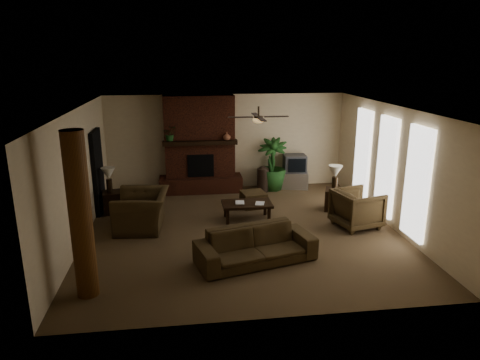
{
  "coord_description": "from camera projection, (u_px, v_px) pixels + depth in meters",
  "views": [
    {
      "loc": [
        -1.27,
        -9.25,
        3.89
      ],
      "look_at": [
        0.0,
        0.4,
        1.1
      ],
      "focal_mm": 32.74,
      "sensor_mm": 36.0,
      "label": 1
    }
  ],
  "objects": [
    {
      "name": "mantel_plant",
      "position": [
        170.0,
        135.0,
        12.24
      ],
      "size": [
        0.41,
        0.45,
        0.33
      ],
      "primitive_type": "imported",
      "rotation": [
        0.0,
        0.0,
        0.09
      ],
      "color": "#255220",
      "rests_on": "fireplace"
    },
    {
      "name": "log_column",
      "position": [
        80.0,
        216.0,
        7.0
      ],
      "size": [
        0.36,
        0.36,
        2.8
      ],
      "primitive_type": "cylinder",
      "color": "brown",
      "rests_on": "ground"
    },
    {
      "name": "lamp_right",
      "position": [
        335.0,
        173.0,
        11.08
      ],
      "size": [
        0.43,
        0.43,
        0.65
      ],
      "color": "#312416",
      "rests_on": "side_table_right"
    },
    {
      "name": "doorway",
      "position": [
        98.0,
        172.0,
        11.04
      ],
      "size": [
        0.1,
        1.0,
        2.1
      ],
      "primitive_type": "cube",
      "color": "black",
      "rests_on": "ground"
    },
    {
      "name": "side_table_left",
      "position": [
        113.0,
        202.0,
        11.14
      ],
      "size": [
        0.6,
        0.6,
        0.55
      ],
      "primitive_type": "cube",
      "rotation": [
        0.0,
        0.0,
        0.22
      ],
      "color": "black",
      "rests_on": "ground"
    },
    {
      "name": "room_shell",
      "position": [
        242.0,
        172.0,
        9.66
      ],
      "size": [
        7.0,
        7.0,
        7.0
      ],
      "color": "brown",
      "rests_on": "ground"
    },
    {
      "name": "fireplace",
      "position": [
        200.0,
        153.0,
        12.7
      ],
      "size": [
        2.4,
        0.7,
        2.8
      ],
      "color": "#4F2215",
      "rests_on": "ground"
    },
    {
      "name": "book_b",
      "position": [
        255.0,
        198.0,
        10.51
      ],
      "size": [
        0.21,
        0.08,
        0.29
      ],
      "primitive_type": "imported",
      "rotation": [
        0.0,
        0.0,
        -0.27
      ],
      "color": "#999999",
      "rests_on": "coffee_table"
    },
    {
      "name": "coffee_table",
      "position": [
        247.0,
        205.0,
        10.64
      ],
      "size": [
        1.2,
        0.7,
        0.43
      ],
      "color": "black",
      "rests_on": "ground"
    },
    {
      "name": "tv",
      "position": [
        295.0,
        163.0,
        13.08
      ],
      "size": [
        0.68,
        0.56,
        0.52
      ],
      "color": "#3C3C3F",
      "rests_on": "tv_stand"
    },
    {
      "name": "armchair_left",
      "position": [
        142.0,
        204.0,
        10.04
      ],
      "size": [
        0.96,
        1.39,
        1.16
      ],
      "primitive_type": "imported",
      "rotation": [
        0.0,
        0.0,
        -1.64
      ],
      "color": "#42331C",
      "rests_on": "ground"
    },
    {
      "name": "tv_stand",
      "position": [
        294.0,
        180.0,
        13.23
      ],
      "size": [
        0.93,
        0.66,
        0.5
      ],
      "primitive_type": "cube",
      "rotation": [
        0.0,
        0.0,
        -0.2
      ],
      "color": "silver",
      "rests_on": "ground"
    },
    {
      "name": "floor_plant",
      "position": [
        272.0,
        175.0,
        13.04
      ],
      "size": [
        1.32,
        1.73,
        0.86
      ],
      "primitive_type": "imported",
      "rotation": [
        0.0,
        0.0,
        -0.34
      ],
      "color": "#255220",
      "rests_on": "ground"
    },
    {
      "name": "floor_vase",
      "position": [
        263.0,
        177.0,
        12.81
      ],
      "size": [
        0.34,
        0.34,
        0.77
      ],
      "color": "#2D2119",
      "rests_on": "ground"
    },
    {
      "name": "mantel_vase",
      "position": [
        227.0,
        136.0,
        12.38
      ],
      "size": [
        0.25,
        0.26,
        0.22
      ],
      "primitive_type": "imported",
      "rotation": [
        0.0,
        0.0,
        -0.16
      ],
      "color": "brown",
      "rests_on": "fireplace"
    },
    {
      "name": "sofa",
      "position": [
        256.0,
        240.0,
        8.43
      ],
      "size": [
        2.39,
        1.25,
        0.9
      ],
      "primitive_type": "imported",
      "rotation": [
        0.0,
        0.0,
        0.26
      ],
      "color": "#42331C",
      "rests_on": "ground"
    },
    {
      "name": "book_a",
      "position": [
        235.0,
        197.0,
        10.55
      ],
      "size": [
        0.22,
        0.05,
        0.29
      ],
      "primitive_type": "imported",
      "rotation": [
        0.0,
        0.0,
        -0.11
      ],
      "color": "#999999",
      "rests_on": "coffee_table"
    },
    {
      "name": "side_table_right",
      "position": [
        335.0,
        200.0,
        11.33
      ],
      "size": [
        0.65,
        0.65,
        0.55
      ],
      "primitive_type": "cube",
      "rotation": [
        0.0,
        0.0,
        -0.37
      ],
      "color": "black",
      "rests_on": "ground"
    },
    {
      "name": "armchair_right",
      "position": [
        357.0,
        207.0,
        10.16
      ],
      "size": [
        1.1,
        1.14,
        0.98
      ],
      "primitive_type": "imported",
      "rotation": [
        0.0,
        0.0,
        1.83
      ],
      "color": "#42331C",
      "rests_on": "ground"
    },
    {
      "name": "lamp_left",
      "position": [
        109.0,
        175.0,
        10.89
      ],
      "size": [
        0.42,
        0.42,
        0.65
      ],
      "color": "#312416",
      "rests_on": "side_table_left"
    },
    {
      "name": "ceiling_fan",
      "position": [
        258.0,
        119.0,
        9.68
      ],
      "size": [
        1.35,
        1.35,
        0.37
      ],
      "color": "#312416",
      "rests_on": "ceiling"
    },
    {
      "name": "ottoman",
      "position": [
        253.0,
        199.0,
        11.6
      ],
      "size": [
        0.69,
        0.69,
        0.4
      ],
      "primitive_type": "cube",
      "rotation": [
        0.0,
        0.0,
        0.16
      ],
      "color": "#42331C",
      "rests_on": "ground"
    },
    {
      "name": "windows",
      "position": [
        386.0,
        167.0,
        10.3
      ],
      "size": [
        0.08,
        3.65,
        2.35
      ],
      "color": "white",
      "rests_on": "ground"
    }
  ]
}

